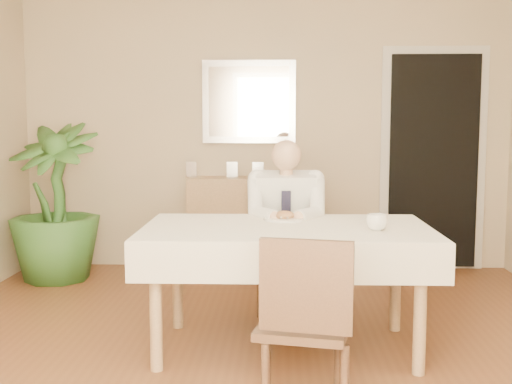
{
  "coord_description": "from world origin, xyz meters",
  "views": [
    {
      "loc": [
        0.15,
        -3.49,
        1.38
      ],
      "look_at": [
        0.0,
        0.35,
        0.95
      ],
      "focal_mm": 45.0,
      "sensor_mm": 36.0,
      "label": 1
    }
  ],
  "objects_px": {
    "chair_far": "(286,239)",
    "chair_near": "(305,318)",
    "dining_table": "(287,240)",
    "sideboard": "(248,224)",
    "seated_man": "(286,221)",
    "coffee_mug": "(377,222)",
    "potted_palm": "(55,202)"
  },
  "relations": [
    {
      "from": "chair_far",
      "to": "chair_near",
      "type": "height_order",
      "value": "chair_far"
    },
    {
      "from": "chair_far",
      "to": "dining_table",
      "type": "bearing_deg",
      "value": -94.22
    },
    {
      "from": "dining_table",
      "to": "sideboard",
      "type": "height_order",
      "value": "sideboard"
    },
    {
      "from": "chair_near",
      "to": "seated_man",
      "type": "xyz_separation_m",
      "value": [
        -0.08,
        1.53,
        0.2
      ]
    },
    {
      "from": "chair_far",
      "to": "chair_near",
      "type": "relative_size",
      "value": 1.04
    },
    {
      "from": "dining_table",
      "to": "chair_near",
      "type": "xyz_separation_m",
      "value": [
        0.08,
        -0.94,
        -0.18
      ]
    },
    {
      "from": "dining_table",
      "to": "chair_far",
      "type": "relative_size",
      "value": 1.91
    },
    {
      "from": "chair_far",
      "to": "coffee_mug",
      "type": "distance_m",
      "value": 1.17
    },
    {
      "from": "chair_far",
      "to": "sideboard",
      "type": "xyz_separation_m",
      "value": [
        -0.34,
        1.16,
        -0.08
      ]
    },
    {
      "from": "coffee_mug",
      "to": "dining_table",
      "type": "bearing_deg",
      "value": 166.0
    },
    {
      "from": "sideboard",
      "to": "chair_near",
      "type": "bearing_deg",
      "value": -79.25
    },
    {
      "from": "dining_table",
      "to": "sideboard",
      "type": "bearing_deg",
      "value": 98.74
    },
    {
      "from": "coffee_mug",
      "to": "sideboard",
      "type": "distance_m",
      "value": 2.36
    },
    {
      "from": "chair_far",
      "to": "chair_near",
      "type": "xyz_separation_m",
      "value": [
        0.08,
        -1.82,
        -0.02
      ]
    },
    {
      "from": "coffee_mug",
      "to": "potted_palm",
      "type": "xyz_separation_m",
      "value": [
        -2.5,
        1.75,
        -0.12
      ]
    },
    {
      "from": "dining_table",
      "to": "potted_palm",
      "type": "height_order",
      "value": "potted_palm"
    },
    {
      "from": "coffee_mug",
      "to": "sideboard",
      "type": "relative_size",
      "value": 0.11
    },
    {
      "from": "chair_far",
      "to": "potted_palm",
      "type": "relative_size",
      "value": 0.66
    },
    {
      "from": "chair_far",
      "to": "coffee_mug",
      "type": "bearing_deg",
      "value": -67.28
    },
    {
      "from": "dining_table",
      "to": "potted_palm",
      "type": "bearing_deg",
      "value": 140.1
    },
    {
      "from": "dining_table",
      "to": "chair_near",
      "type": "bearing_deg",
      "value": -86.06
    },
    {
      "from": "chair_near",
      "to": "sideboard",
      "type": "distance_m",
      "value": 3.01
    },
    {
      "from": "seated_man",
      "to": "dining_table",
      "type": "bearing_deg",
      "value": -90.0
    },
    {
      "from": "coffee_mug",
      "to": "seated_man",
      "type": "bearing_deg",
      "value": 125.43
    },
    {
      "from": "dining_table",
      "to": "coffee_mug",
      "type": "height_order",
      "value": "coffee_mug"
    },
    {
      "from": "sideboard",
      "to": "potted_palm",
      "type": "distance_m",
      "value": 1.72
    },
    {
      "from": "chair_far",
      "to": "seated_man",
      "type": "xyz_separation_m",
      "value": [
        -0.0,
        -0.29,
        0.18
      ]
    },
    {
      "from": "chair_near",
      "to": "potted_palm",
      "type": "bearing_deg",
      "value": 140.1
    },
    {
      "from": "chair_far",
      "to": "potted_palm",
      "type": "distance_m",
      "value": 2.12
    },
    {
      "from": "chair_near",
      "to": "seated_man",
      "type": "distance_m",
      "value": 1.55
    },
    {
      "from": "coffee_mug",
      "to": "sideboard",
      "type": "bearing_deg",
      "value": 111.41
    },
    {
      "from": "potted_palm",
      "to": "seated_man",
      "type": "bearing_deg",
      "value": -27.4
    }
  ]
}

